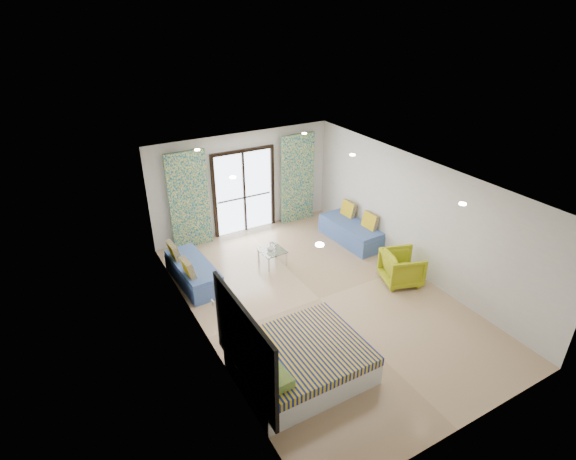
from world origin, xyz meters
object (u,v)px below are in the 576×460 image
bed (300,361)px  daybed_right (351,231)px  daybed_left (193,272)px  coffee_table (272,252)px  armchair (402,266)px

bed → daybed_right: (3.60, 3.42, -0.02)m
daybed_left → coffee_table: bearing=-8.4°
daybed_left → daybed_right: size_ratio=0.97×
bed → coffee_table: 3.63m
bed → daybed_left: bearing=100.1°
bed → armchair: size_ratio=2.55×
coffee_table → armchair: size_ratio=0.78×
daybed_left → armchair: size_ratio=2.23×
coffee_table → armchair: 3.00m
armchair → daybed_right: bearing=13.0°
bed → daybed_right: daybed_right is taller
coffee_table → armchair: armchair is taller
bed → daybed_right: size_ratio=1.12×
daybed_right → armchair: daybed_right is taller
bed → daybed_left: 3.63m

